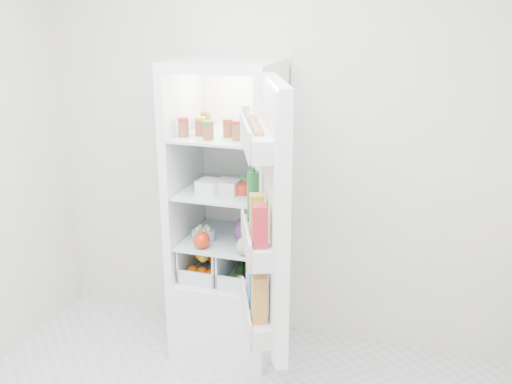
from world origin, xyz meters
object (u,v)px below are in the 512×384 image
(refrigerator, at_px, (231,246))
(red_cabbage, at_px, (249,229))
(mushroom_bowl, at_px, (203,235))
(fridge_door, at_px, (269,223))

(refrigerator, height_order, red_cabbage, refrigerator)
(refrigerator, bearing_deg, mushroom_bowl, -128.35)
(red_cabbage, distance_m, fridge_door, 0.63)
(refrigerator, relative_size, red_cabbage, 10.21)
(red_cabbage, height_order, mushroom_bowl, red_cabbage)
(refrigerator, distance_m, mushroom_bowl, 0.22)
(red_cabbage, xyz_separation_m, fridge_door, (0.26, -0.51, 0.26))
(mushroom_bowl, xyz_separation_m, fridge_door, (0.54, -0.46, 0.31))
(refrigerator, xyz_separation_m, fridge_door, (0.42, -0.61, 0.43))
(fridge_door, bearing_deg, red_cabbage, 4.49)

